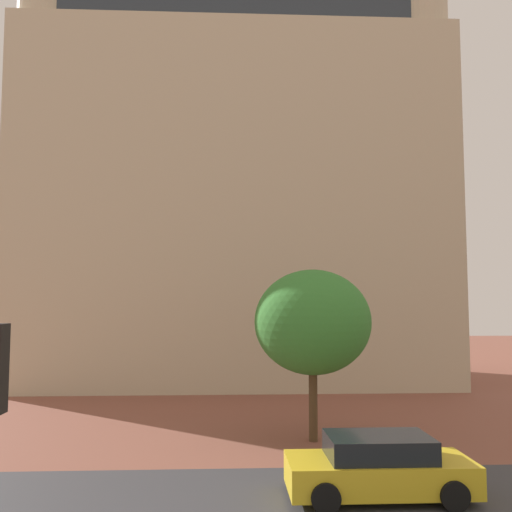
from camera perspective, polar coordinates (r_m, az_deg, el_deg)
The scene contains 3 objects.
landmark_building at distance 33.24m, azimuth -2.66°, elevation 7.69°, with size 23.40×10.90×35.11m.
car_yellow at distance 13.98m, azimuth 12.47°, elevation -20.38°, with size 4.22×2.01×1.40m.
tree_curb_far at distance 18.43m, azimuth 5.80°, elevation -6.75°, with size 3.81×3.81×5.54m.
Camera 1 is at (-0.76, -2.23, 4.48)m, focal length 39.08 mm.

